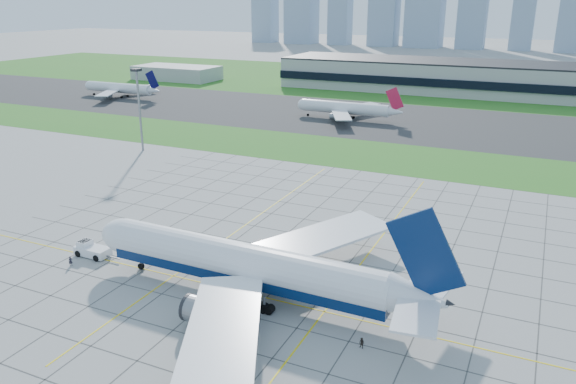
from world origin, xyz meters
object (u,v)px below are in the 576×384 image
at_px(light_mast, 139,100).
at_px(crew_near, 71,261).
at_px(crew_far, 362,343).
at_px(distant_jet_1, 346,108).
at_px(airliner, 247,265).
at_px(pushback_tug, 91,250).
at_px(distant_jet_0, 120,88).

bearing_deg(light_mast, crew_near, -60.21).
xyz_separation_m(crew_near, crew_far, (55.21, -2.37, -0.09)).
bearing_deg(distant_jet_1, light_mast, -119.64).
bearing_deg(crew_far, distant_jet_1, 127.84).
bearing_deg(airliner, crew_far, -15.49).
bearing_deg(distant_jet_1, airliner, -76.98).
distance_m(pushback_tug, crew_far, 55.36).
distance_m(light_mast, crew_far, 122.13).
height_order(pushback_tug, distant_jet_1, distant_jet_1).
relative_size(airliner, distant_jet_0, 1.48).
xyz_separation_m(airliner, distant_jet_0, (-151.65, 146.54, -0.91)).
height_order(light_mast, distant_jet_0, light_mast).
distance_m(airliner, distant_jet_1, 145.45).
xyz_separation_m(light_mast, distant_jet_0, (-76.69, 78.99, -11.69)).
distance_m(light_mast, crew_near, 83.70).
relative_size(pushback_tug, distant_jet_0, 0.23).
relative_size(pushback_tug, crew_far, 6.07).
relative_size(airliner, crew_far, 39.30).
bearing_deg(distant_jet_0, distant_jet_1, -2.33).
height_order(airliner, distant_jet_1, airliner).
bearing_deg(light_mast, pushback_tug, -58.24).
bearing_deg(crew_far, light_mast, 160.29).
xyz_separation_m(light_mast, airliner, (74.96, -67.55, -10.78)).
xyz_separation_m(airliner, distant_jet_1, (-32.78, 141.71, -0.91)).
xyz_separation_m(pushback_tug, distant_jet_0, (-117.90, 145.57, 3.28)).
relative_size(pushback_tug, crew_near, 5.46).
bearing_deg(crew_far, crew_near, -164.65).
xyz_separation_m(light_mast, distant_jet_1, (42.19, 74.15, -11.69)).
xyz_separation_m(distant_jet_0, distant_jet_1, (118.88, -4.84, -0.00)).
xyz_separation_m(airliner, crew_far, (21.13, -6.24, -4.59)).
height_order(light_mast, crew_far, light_mast).
height_order(crew_near, crew_far, crew_near).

